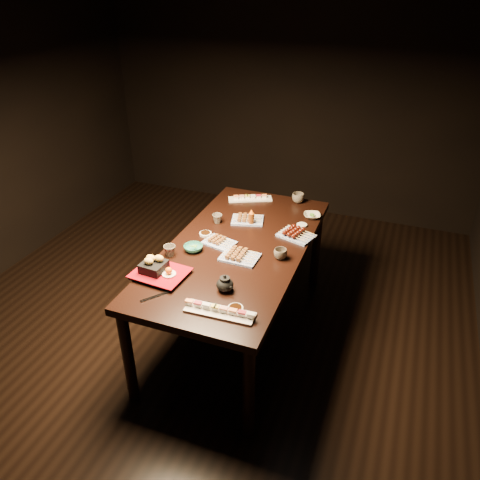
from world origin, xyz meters
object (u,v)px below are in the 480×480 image
Objects in this scene: edamame_bowl_cream at (312,216)px; teacup_far_left at (217,219)px; yakitori_plate_center at (219,240)px; edamame_bowl_green at (193,248)px; teacup_near_left at (170,251)px; sushi_platter_near at (220,310)px; teapot at (225,283)px; yakitori_plate_left at (248,218)px; teacup_mid_right at (280,254)px; teacup_far_right at (298,198)px; condiment_bottle at (252,217)px; tempura_tray at (160,268)px; sushi_platter_far at (250,197)px; dining_table at (238,290)px; yakitori_plate_right at (240,254)px.

edamame_bowl_cream is 1.67× the size of teacup_far_left.
yakitori_plate_center is 0.20m from edamame_bowl_green.
yakitori_plate_center is 2.62× the size of teacup_near_left.
teapot is (-0.06, 0.21, 0.03)m from sushi_platter_near.
teacup_far_left is at bearing 143.60° from teapot.
teacup_far_left is (-0.64, -0.34, 0.02)m from edamame_bowl_cream.
teacup_mid_right reaches higher than yakitori_plate_left.
condiment_bottle reaches higher than teacup_far_right.
yakitori_plate_left is 0.50m from edamame_bowl_cream.
edamame_bowl_green is 1.03× the size of edamame_bowl_cream.
teacup_near_left reaches higher than edamame_bowl_green.
teacup_near_left is 0.55m from teacup_far_left.
edamame_bowl_cream is at bearing 62.32° from tempura_tray.
sushi_platter_far is 2.80× the size of condiment_bottle.
edamame_bowl_cream is at bearing 35.13° from condiment_bottle.
condiment_bottle is at bearing 97.91° from dining_table.
teapot is (0.43, 0.01, -0.01)m from tempura_tray.
dining_table is at bearing -45.07° from teacup_far_left.
teacup_far_left is at bearing 78.28° from teacup_near_left.
yakitori_plate_right is 0.52m from yakitori_plate_left.
edamame_bowl_green is (-0.13, -0.15, -0.01)m from yakitori_plate_center.
edamame_bowl_green is 0.54m from condiment_bottle.
dining_table is 14.87× the size of teapot.
edamame_bowl_green is at bearing -115.38° from teacup_far_right.
sushi_platter_far is 0.90m from yakitori_plate_right.
yakitori_plate_left is 2.91× the size of teacup_near_left.
tempura_tray is (-0.39, -0.36, 0.03)m from yakitori_plate_right.
sushi_platter_far is 0.92m from teacup_mid_right.
teacup_mid_right is (0.57, 0.12, 0.01)m from edamame_bowl_green.
tempura_tray is at bearing 154.78° from sushi_platter_near.
teacup_far_right is at bearing 83.32° from yakitori_plate_right.
tempura_tray is at bearing -76.43° from teacup_near_left.
teacup_near_left is at bearing -121.13° from condiment_bottle.
dining_table is at bearing 118.41° from yakitori_plate_right.
edamame_bowl_cream is (0.44, 0.23, -0.01)m from yakitori_plate_left.
sushi_platter_far is at bearing 87.78° from tempura_tray.
sushi_platter_far is 0.44m from condiment_bottle.
edamame_bowl_green is (-0.09, -0.89, -0.00)m from sushi_platter_far.
yakitori_plate_center reaches higher than edamame_bowl_cream.
teapot reaches higher than teacup_mid_right.
sushi_platter_far is 0.74m from yakitori_plate_center.
sushi_platter_near is 5.28× the size of teacup_far_left.
teacup_far_right reaches higher than teacup_far_left.
tempura_tray is 2.57× the size of condiment_bottle.
teacup_mid_right is (0.69, 0.23, -0.00)m from teacup_near_left.
yakitori_plate_right is at bearing 47.73° from tempura_tray.
dining_table is 5.53× the size of tempura_tray.
edamame_bowl_green is at bearing 165.01° from teapot.
teacup_far_left is at bearing 129.69° from yakitori_plate_center.
tempura_tray is at bearing -111.73° from teacup_far_right.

